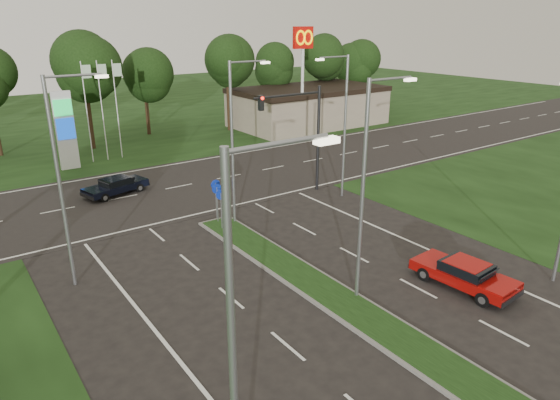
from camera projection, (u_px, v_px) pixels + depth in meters
ground at (469, 386)px, 15.83m from camera, size 160.00×160.00×0.00m
verge_far at (59, 120)px, 58.02m from camera, size 160.00×50.00×0.02m
cross_road at (166, 189)px, 34.24m from camera, size 160.00×12.00×0.02m
median_kerb at (378, 325)px, 18.88m from camera, size 2.00×26.00×0.12m
commercial_building at (308, 107)px, 54.74m from camera, size 16.00×9.00×4.00m
streetlight_median_near at (367, 181)px, 19.25m from camera, size 2.53×0.22×9.00m
streetlight_median_far at (235, 135)px, 26.92m from camera, size 2.53×0.22×9.00m
streetlight_left_near at (241, 344)px, 9.59m from camera, size 2.53×0.22×9.00m
streetlight_left_far at (63, 173)px, 20.33m from camera, size 2.53×0.22×9.00m
streetlight_right_far at (343, 120)px, 31.17m from camera, size 2.53×0.22×9.00m
traffic_signal at (303, 124)px, 31.97m from camera, size 5.10×0.42×7.00m
median_signs at (218, 196)px, 27.83m from camera, size 1.16×1.76×2.38m
gas_pylon at (68, 128)px, 38.03m from camera, size 5.80×1.26×8.00m
mcdonalds_sign at (303, 53)px, 47.44m from camera, size 2.20×0.47×10.40m
treeline_far at (88, 69)px, 44.19m from camera, size 6.00×6.00×9.90m
red_sedan at (464, 274)px, 21.51m from camera, size 2.11×4.50×1.20m
navy_sedan at (116, 186)px, 33.06m from camera, size 4.39×2.64×1.13m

